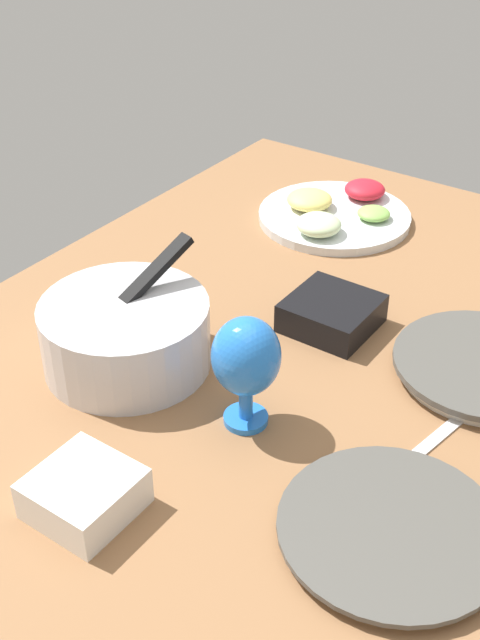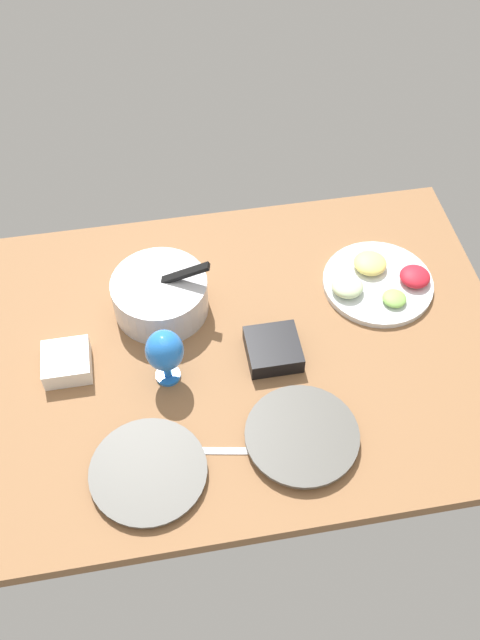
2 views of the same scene
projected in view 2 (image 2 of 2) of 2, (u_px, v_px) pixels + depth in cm
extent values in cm
cube|color=#8C603D|center=(211.00, 355.00, 187.83)|extent=(160.00, 104.00, 4.00)
cylinder|color=silver|center=(149.00, 473.00, 163.87)|extent=(25.52, 25.52, 1.30)
cylinder|color=#4E4C47|center=(148.00, 471.00, 163.05)|extent=(27.74, 27.74, 0.78)
cylinder|color=silver|center=(302.00, 438.00, 169.32)|extent=(25.52, 25.52, 1.71)
cylinder|color=#4E4C47|center=(302.00, 435.00, 168.24)|extent=(27.74, 27.74, 1.03)
cylinder|color=silver|center=(160.00, 295.00, 190.94)|extent=(26.04, 26.04, 10.87)
cylinder|color=white|center=(159.00, 288.00, 188.36)|extent=(23.44, 23.44, 1.96)
cube|color=black|center=(175.00, 277.00, 186.05)|extent=(19.00, 6.70, 10.84)
cylinder|color=silver|center=(378.00, 283.00, 199.67)|extent=(31.35, 31.35, 1.80)
ellipsoid|color=red|center=(415.00, 276.00, 197.67)|extent=(8.60, 8.60, 3.53)
ellipsoid|color=#F9E072|center=(370.00, 263.00, 200.78)|extent=(9.44, 9.44, 3.57)
ellipsoid|color=beige|center=(347.00, 286.00, 195.31)|extent=(8.89, 8.89, 3.80)
ellipsoid|color=#8CC659|center=(394.00, 298.00, 193.53)|extent=(6.68, 6.68, 2.30)
cylinder|color=blue|center=(168.00, 375.00, 180.82)|extent=(6.44, 6.44, 1.00)
cylinder|color=blue|center=(167.00, 369.00, 178.54)|extent=(2.00, 2.00, 4.76)
ellipsoid|color=blue|center=(165.00, 350.00, 172.11)|extent=(9.65, 9.65, 11.56)
cube|color=black|center=(273.00, 349.00, 183.37)|extent=(13.86, 13.86, 5.10)
cube|color=tan|center=(273.00, 346.00, 182.08)|extent=(11.36, 11.36, 1.63)
cube|color=white|center=(67.00, 362.00, 180.59)|extent=(12.14, 12.14, 5.47)
cube|color=#F9E072|center=(65.00, 359.00, 179.21)|extent=(9.96, 9.96, 1.75)
cube|color=silver|center=(219.00, 451.00, 167.77)|extent=(18.03, 4.98, 0.60)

